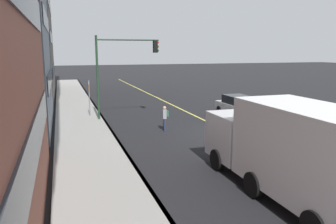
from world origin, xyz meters
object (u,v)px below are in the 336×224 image
object	(u,v)px
street_sign_post	(89,96)
traffic_light_mast	(121,62)
car_tan	(328,131)
car_white	(238,106)
truck_white	(295,150)
pedestrian_with_backpack	(165,116)

from	to	relation	value
street_sign_post	traffic_light_mast	bearing A→B (deg)	-125.05
car_tan	car_white	bearing A→B (deg)	2.88
car_white	car_tan	xyz separation A→B (m)	(-8.67, -0.44, -0.02)
car_tan	truck_white	world-z (taller)	truck_white
truck_white	street_sign_post	xyz separation A→B (m)	(16.47, 5.30, -0.08)
truck_white	traffic_light_mast	bearing A→B (deg)	11.69
truck_white	pedestrian_with_backpack	xyz separation A→B (m)	(10.72, 1.15, -0.84)
car_white	pedestrian_with_backpack	size ratio (longest dim) A/B	2.89
traffic_light_mast	street_sign_post	bearing A→B (deg)	54.95
pedestrian_with_backpack	traffic_light_mast	distance (m)	5.66
truck_white	street_sign_post	size ratio (longest dim) A/B	2.95
pedestrian_with_backpack	street_sign_post	distance (m)	7.13
pedestrian_with_backpack	traffic_light_mast	xyz separation A→B (m)	(4.20, 1.94, 3.25)
car_white	traffic_light_mast	bearing A→B (deg)	81.00
car_tan	street_sign_post	distance (m)	16.32
street_sign_post	pedestrian_with_backpack	bearing A→B (deg)	-144.21
car_white	street_sign_post	distance (m)	11.42
pedestrian_with_backpack	traffic_light_mast	world-z (taller)	traffic_light_mast
car_white	car_tan	world-z (taller)	car_white
traffic_light_mast	street_sign_post	xyz separation A→B (m)	(1.55, 2.21, -2.50)
traffic_light_mast	street_sign_post	distance (m)	3.68
truck_white	pedestrian_with_backpack	distance (m)	10.82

